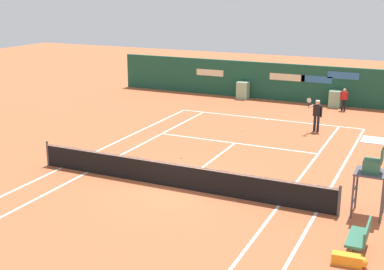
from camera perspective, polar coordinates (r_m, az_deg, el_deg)
name	(u,v)px	position (r m, az deg, el deg)	size (l,w,h in m)	color
ground_plane	(182,182)	(20.28, -1.08, -5.18)	(80.00, 80.00, 0.01)	#B25633
tennis_net	(175,175)	(19.61, -1.83, -4.34)	(12.10, 0.10, 1.07)	#4C4C51
sponsor_back_wall	(292,84)	(34.95, 10.79, 5.51)	(25.00, 1.02, 2.45)	#194C38
umpire_chair	(372,168)	(17.87, 18.97, -3.42)	(1.00, 1.00, 2.59)	#47474C
player_bench	(361,235)	(15.79, 17.87, -10.36)	(0.54, 1.35, 0.88)	#38383D
equipment_bag	(351,260)	(15.15, 16.86, -12.91)	(0.96, 0.36, 0.32)	orange
player_on_baseline	(317,113)	(27.79, 13.41, 2.35)	(0.76, 0.69, 1.88)	black
ball_kid_right_post	(344,98)	(33.05, 16.20, 3.89)	(0.45, 0.23, 1.37)	black
tennis_ball_near_service_line	(242,130)	(27.51, 5.48, 0.50)	(0.07, 0.07, 0.07)	#CCE033
tennis_ball_by_sideline	(181,158)	(23.06, -1.17, -2.47)	(0.07, 0.07, 0.07)	#CCE033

